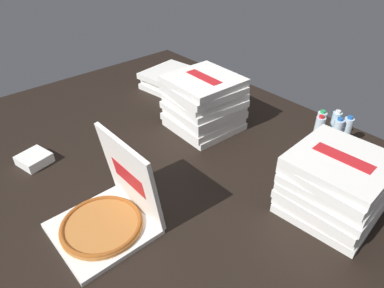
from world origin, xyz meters
name	(u,v)px	position (x,y,z in m)	size (l,w,h in m)	color
ground_plane	(174,168)	(0.00, 0.00, -0.01)	(3.20, 2.40, 0.02)	black
open_pizza_box	(110,213)	(0.15, -0.50, 0.08)	(0.41, 0.42, 0.43)	white
pizza_stack_right_mid	(204,103)	(-0.21, 0.43, 0.18)	(0.47, 0.47, 0.37)	white
pizza_stack_left_far	(335,186)	(0.77, 0.36, 0.16)	(0.45, 0.45, 0.32)	white
pizza_stack_left_near	(174,80)	(-0.83, 0.67, 0.07)	(0.47, 0.47, 0.14)	white
water_bottle_0	(346,132)	(0.53, 0.93, 0.10)	(0.06, 0.06, 0.21)	silver
water_bottle_1	(318,131)	(0.41, 0.81, 0.10)	(0.06, 0.06, 0.21)	silver
water_bottle_2	(336,134)	(0.50, 0.87, 0.10)	(0.06, 0.06, 0.21)	silver
water_bottle_3	(320,126)	(0.39, 0.88, 0.10)	(0.06, 0.06, 0.21)	white
water_bottle_4	(334,126)	(0.45, 0.95, 0.10)	(0.06, 0.06, 0.21)	silver
napkin_pile	(34,159)	(-0.57, -0.59, 0.03)	(0.16, 0.16, 0.06)	white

